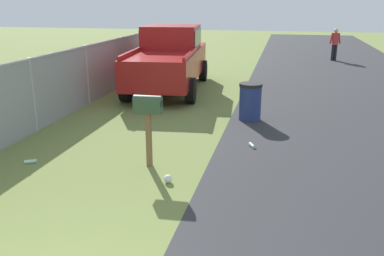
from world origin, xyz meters
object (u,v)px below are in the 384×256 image
(mailbox, at_px, (148,110))
(pickup_truck, at_px, (169,56))
(trash_bin, at_px, (250,102))
(pedestrian, at_px, (335,42))

(mailbox, height_order, pickup_truck, pickup_truck)
(mailbox, distance_m, pickup_truck, 6.98)
(mailbox, relative_size, pickup_truck, 0.23)
(trash_bin, bearing_deg, mailbox, 156.24)
(pedestrian, bearing_deg, mailbox, 147.28)
(mailbox, bearing_deg, pedestrian, -19.34)
(pickup_truck, distance_m, pedestrian, 10.47)
(pickup_truck, height_order, trash_bin, pickup_truck)
(pickup_truck, bearing_deg, pedestrian, -41.47)
(trash_bin, height_order, pedestrian, pedestrian)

